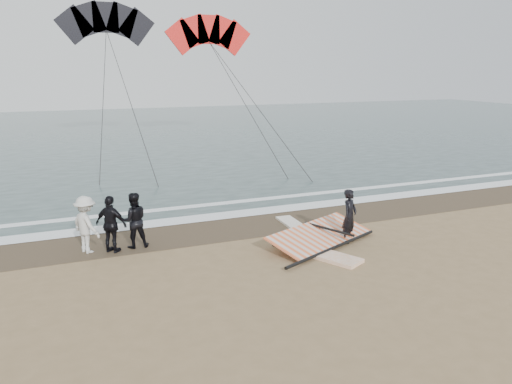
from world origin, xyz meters
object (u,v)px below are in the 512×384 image
board_cream (294,225)px  sail_rig (316,237)px  board_white (319,253)px  man_main (349,216)px

board_cream → sail_rig: (-0.09, -1.77, 0.15)m
board_white → board_cream: 2.84m
man_main → board_white: man_main is taller
sail_rig → board_white: bearing=-115.1°
man_main → board_cream: 2.44m
man_main → board_white: bearing=172.4°
man_main → sail_rig: (-0.99, 0.34, -0.68)m
sail_rig → board_cream: bearing=87.0°
man_main → board_cream: man_main is taller
board_white → sail_rig: 1.12m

